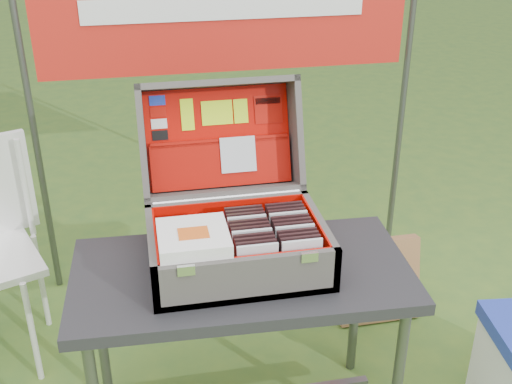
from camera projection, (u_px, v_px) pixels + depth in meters
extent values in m
cube|color=#26262A|center=(242.00, 275.00, 2.06)|extent=(1.10, 0.59, 0.04)
cylinder|color=#59595B|center=(398.00, 380.00, 2.11)|extent=(0.04, 0.04, 0.64)
cylinder|color=#59595B|center=(101.00, 335.00, 2.31)|extent=(0.04, 0.04, 0.64)
cylinder|color=#59595B|center=(356.00, 303.00, 2.48)|extent=(0.04, 0.04, 0.64)
cube|color=#56524D|center=(238.00, 264.00, 2.06)|extent=(0.56, 0.40, 0.02)
cube|color=#56524D|center=(248.00, 280.00, 1.87)|extent=(0.56, 0.02, 0.15)
cube|color=#56524D|center=(228.00, 218.00, 2.20)|extent=(0.56, 0.02, 0.15)
cube|color=#56524D|center=(152.00, 256.00, 1.98)|extent=(0.02, 0.40, 0.15)
cube|color=#56524D|center=(319.00, 238.00, 2.08)|extent=(0.02, 0.40, 0.15)
cube|color=red|center=(238.00, 260.00, 2.05)|extent=(0.51, 0.35, 0.01)
cube|color=silver|center=(186.00, 270.00, 1.80)|extent=(0.05, 0.01, 0.03)
cube|color=silver|center=(310.00, 257.00, 1.86)|extent=(0.05, 0.01, 0.03)
cylinder|color=silver|center=(227.00, 198.00, 2.17)|extent=(0.50, 0.02, 0.02)
cube|color=#56524D|center=(218.00, 137.00, 2.28)|extent=(0.56, 0.15, 0.38)
cube|color=#56524D|center=(216.00, 83.00, 2.19)|extent=(0.56, 0.15, 0.07)
cube|color=#56524D|center=(224.00, 192.00, 2.24)|extent=(0.56, 0.15, 0.07)
cube|color=#56524D|center=(142.00, 144.00, 2.17)|extent=(0.02, 0.27, 0.43)
cube|color=#56524D|center=(295.00, 132.00, 2.26)|extent=(0.02, 0.27, 0.43)
cube|color=red|center=(219.00, 137.00, 2.27)|extent=(0.51, 0.12, 0.33)
cube|color=red|center=(247.00, 274.00, 1.87)|extent=(0.51, 0.01, 0.13)
cube|color=red|center=(229.00, 217.00, 2.18)|extent=(0.51, 0.01, 0.13)
cube|color=red|center=(157.00, 252.00, 1.98)|extent=(0.01, 0.35, 0.13)
cube|color=red|center=(315.00, 236.00, 2.07)|extent=(0.01, 0.35, 0.13)
cube|color=#9C0B04|center=(221.00, 164.00, 2.26)|extent=(0.49, 0.08, 0.16)
cube|color=#9C0B04|center=(220.00, 141.00, 2.24)|extent=(0.48, 0.03, 0.03)
cube|color=silver|center=(238.00, 154.00, 2.25)|extent=(0.12, 0.05, 0.12)
cube|color=#1933B2|center=(157.00, 101.00, 2.21)|extent=(0.05, 0.01, 0.03)
cube|color=#AF0C03|center=(158.00, 112.00, 2.21)|extent=(0.05, 0.01, 0.03)
cube|color=white|center=(159.00, 124.00, 2.22)|extent=(0.05, 0.01, 0.03)
cube|color=black|center=(160.00, 135.00, 2.22)|extent=(0.05, 0.01, 0.03)
cube|color=#CAF816|center=(187.00, 115.00, 2.23)|extent=(0.04, 0.04, 0.10)
cube|color=#CAF816|center=(217.00, 113.00, 2.25)|extent=(0.11, 0.03, 0.08)
cube|color=#CAF816|center=(241.00, 111.00, 2.26)|extent=(0.05, 0.03, 0.08)
cube|color=#AF0C03|center=(268.00, 109.00, 2.28)|extent=(0.10, 0.04, 0.09)
cube|color=black|center=(268.00, 101.00, 2.28)|extent=(0.09, 0.01, 0.02)
cube|color=silver|center=(258.00, 265.00, 1.89)|extent=(0.12, 0.01, 0.14)
cube|color=black|center=(256.00, 261.00, 1.91)|extent=(0.12, 0.01, 0.14)
cube|color=black|center=(255.00, 257.00, 1.93)|extent=(0.12, 0.01, 0.14)
cube|color=black|center=(253.00, 254.00, 1.95)|extent=(0.12, 0.01, 0.14)
cube|color=silver|center=(252.00, 250.00, 1.97)|extent=(0.12, 0.01, 0.14)
cube|color=black|center=(251.00, 246.00, 1.99)|extent=(0.12, 0.01, 0.14)
cube|color=black|center=(249.00, 243.00, 2.01)|extent=(0.12, 0.01, 0.14)
cube|color=black|center=(248.00, 239.00, 2.03)|extent=(0.12, 0.01, 0.14)
cube|color=silver|center=(247.00, 236.00, 2.05)|extent=(0.12, 0.01, 0.14)
cube|color=black|center=(246.00, 232.00, 2.07)|extent=(0.12, 0.01, 0.14)
cube|color=black|center=(245.00, 229.00, 2.08)|extent=(0.12, 0.01, 0.14)
cube|color=black|center=(243.00, 225.00, 2.10)|extent=(0.12, 0.01, 0.14)
cube|color=silver|center=(302.00, 261.00, 1.92)|extent=(0.12, 0.01, 0.14)
cube|color=black|center=(300.00, 257.00, 1.93)|extent=(0.12, 0.01, 0.14)
cube|color=black|center=(298.00, 253.00, 1.95)|extent=(0.12, 0.01, 0.14)
cube|color=black|center=(296.00, 249.00, 1.97)|extent=(0.12, 0.01, 0.14)
cube|color=silver|center=(294.00, 245.00, 1.99)|extent=(0.12, 0.01, 0.14)
cube|color=black|center=(293.00, 242.00, 2.01)|extent=(0.12, 0.01, 0.14)
cube|color=black|center=(291.00, 238.00, 2.03)|extent=(0.12, 0.01, 0.14)
cube|color=black|center=(289.00, 235.00, 2.05)|extent=(0.12, 0.01, 0.14)
cube|color=silver|center=(288.00, 231.00, 2.07)|extent=(0.12, 0.01, 0.14)
cube|color=black|center=(286.00, 228.00, 2.09)|extent=(0.12, 0.01, 0.14)
cube|color=black|center=(285.00, 225.00, 2.11)|extent=(0.12, 0.01, 0.14)
cube|color=black|center=(283.00, 222.00, 2.13)|extent=(0.12, 0.01, 0.14)
cube|color=white|center=(194.00, 243.00, 1.91)|extent=(0.21, 0.21, 0.00)
cube|color=white|center=(194.00, 241.00, 1.90)|extent=(0.21, 0.21, 0.00)
cube|color=white|center=(193.00, 240.00, 1.90)|extent=(0.21, 0.21, 0.00)
cube|color=white|center=(193.00, 238.00, 1.90)|extent=(0.21, 0.21, 0.00)
cube|color=white|center=(193.00, 237.00, 1.90)|extent=(0.21, 0.21, 0.00)
cube|color=white|center=(193.00, 235.00, 1.89)|extent=(0.21, 0.21, 0.00)
cube|color=white|center=(193.00, 234.00, 1.89)|extent=(0.21, 0.21, 0.00)
cube|color=white|center=(193.00, 232.00, 1.89)|extent=(0.21, 0.21, 0.00)
cube|color=#D85919|center=(193.00, 233.00, 1.88)|extent=(0.09, 0.07, 0.00)
cylinder|color=silver|center=(32.00, 332.00, 2.46)|extent=(0.02, 0.02, 0.46)
cylinder|color=silver|center=(41.00, 282.00, 2.77)|extent=(0.02, 0.02, 0.46)
cylinder|color=silver|center=(25.00, 188.00, 2.58)|extent=(0.02, 0.02, 0.43)
cube|color=#9F6C3A|center=(379.00, 280.00, 2.84)|extent=(0.36, 0.14, 0.39)
cylinder|color=#59595B|center=(32.00, 121.00, 2.76)|extent=(0.03, 0.03, 1.70)
cylinder|color=#59595B|center=(403.00, 97.00, 3.05)|extent=(0.03, 0.03, 1.70)
cube|color=red|center=(225.00, 7.00, 2.70)|extent=(1.60, 0.02, 0.55)
cube|color=white|center=(226.00, 8.00, 2.68)|extent=(1.20, 0.00, 0.10)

